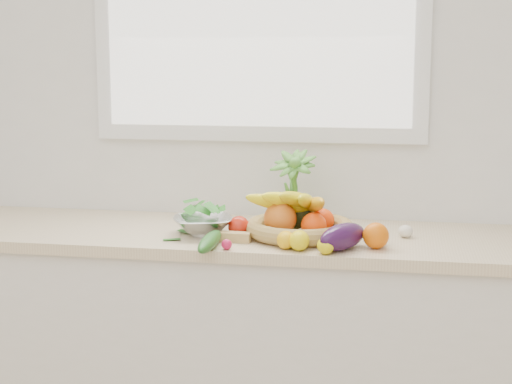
% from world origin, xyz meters
% --- Properties ---
extents(back_wall, '(4.50, 0.02, 2.70)m').
position_xyz_m(back_wall, '(0.00, 2.25, 1.35)').
color(back_wall, white).
rests_on(back_wall, ground).
extents(counter_cabinet, '(2.20, 0.58, 0.86)m').
position_xyz_m(counter_cabinet, '(0.00, 1.95, 0.43)').
color(counter_cabinet, silver).
rests_on(counter_cabinet, ground).
extents(countertop, '(2.24, 0.62, 0.04)m').
position_xyz_m(countertop, '(0.00, 1.95, 0.88)').
color(countertop, beige).
rests_on(countertop, counter_cabinet).
extents(orange_loose, '(0.09, 0.09, 0.09)m').
position_xyz_m(orange_loose, '(0.48, 1.78, 0.94)').
color(orange_loose, '#E26007').
rests_on(orange_loose, countertop).
extents(lemon_a, '(0.06, 0.08, 0.06)m').
position_xyz_m(lemon_a, '(0.19, 1.72, 0.93)').
color(lemon_a, '#F6B10D').
rests_on(lemon_a, countertop).
extents(lemon_b, '(0.07, 0.09, 0.07)m').
position_xyz_m(lemon_b, '(0.24, 1.70, 0.93)').
color(lemon_b, yellow).
rests_on(lemon_b, countertop).
extents(lemon_c, '(0.07, 0.08, 0.05)m').
position_xyz_m(lemon_c, '(0.32, 1.67, 0.93)').
color(lemon_c, yellow).
rests_on(lemon_c, countertop).
extents(apple, '(0.10, 0.10, 0.08)m').
position_xyz_m(apple, '(0.00, 1.86, 0.94)').
color(apple, '#B51E0E').
rests_on(apple, countertop).
extents(ginger, '(0.11, 0.05, 0.03)m').
position_xyz_m(ginger, '(0.01, 1.79, 0.92)').
color(ginger, tan).
rests_on(ginger, countertop).
extents(garlic_a, '(0.06, 0.06, 0.04)m').
position_xyz_m(garlic_a, '(0.23, 1.86, 0.92)').
color(garlic_a, white).
rests_on(garlic_a, countertop).
extents(garlic_b, '(0.07, 0.07, 0.04)m').
position_xyz_m(garlic_b, '(0.58, 1.96, 0.92)').
color(garlic_b, silver).
rests_on(garlic_b, countertop).
extents(garlic_c, '(0.06, 0.06, 0.04)m').
position_xyz_m(garlic_c, '(0.49, 1.83, 0.92)').
color(garlic_c, white).
rests_on(garlic_c, countertop).
extents(eggplant, '(0.19, 0.23, 0.09)m').
position_xyz_m(eggplant, '(0.37, 1.74, 0.94)').
color(eggplant, '#2C0E36').
rests_on(eggplant, countertop).
extents(cucumber, '(0.05, 0.27, 0.05)m').
position_xyz_m(cucumber, '(-0.06, 1.67, 0.93)').
color(cucumber, '#1C5218').
rests_on(cucumber, countertop).
extents(radish, '(0.05, 0.05, 0.03)m').
position_xyz_m(radish, '(0.00, 1.67, 0.92)').
color(radish, '#C91949').
rests_on(radish, countertop).
extents(potted_herb, '(0.20, 0.20, 0.31)m').
position_xyz_m(potted_herb, '(0.17, 2.04, 1.03)').
color(potted_herb, '#4C8E33').
rests_on(potted_herb, countertop).
extents(fruit_basket, '(0.49, 0.49, 0.19)m').
position_xyz_m(fruit_basket, '(0.21, 1.90, 0.95)').
color(fruit_basket, '#AE7C4D').
rests_on(fruit_basket, countertop).
extents(colander_with_spinach, '(0.26, 0.26, 0.11)m').
position_xyz_m(colander_with_spinach, '(-0.13, 1.86, 0.96)').
color(colander_with_spinach, silver).
rests_on(colander_with_spinach, countertop).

